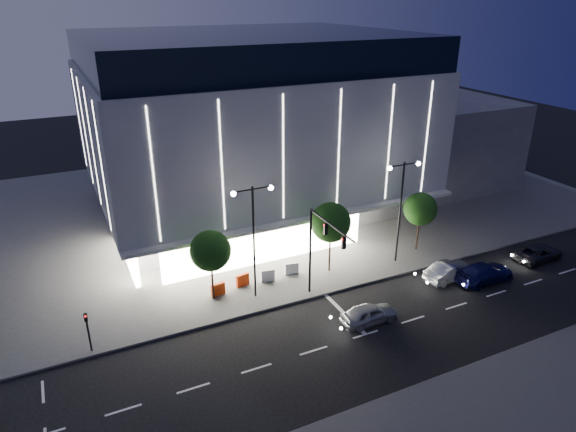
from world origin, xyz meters
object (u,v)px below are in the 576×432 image
(car_lead, at_px, (369,314))
(barrier_a, at_px, (218,289))
(car_fourth, at_px, (538,253))
(barrier_b, at_px, (268,275))
(car_third, at_px, (484,273))
(barrier_c, at_px, (243,280))
(tree_right, at_px, (420,211))
(tree_mid, at_px, (331,224))
(street_lamp_east, at_px, (401,198))
(tree_left, at_px, (211,253))
(ped_signal_far, at_px, (88,328))
(street_lamp_west, at_px, (253,227))
(barrier_d, at_px, (292,269))
(car_second, at_px, (449,271))
(traffic_mast, at_px, (320,242))

(car_lead, relative_size, barrier_a, 3.77)
(car_fourth, xyz_separation_m, barrier_b, (-22.70, 6.56, 0.00))
(car_third, height_order, barrier_a, car_third)
(car_third, relative_size, barrier_c, 4.75)
(tree_right, bearing_deg, tree_mid, 180.00)
(car_lead, bearing_deg, car_fourth, -84.91)
(tree_right, xyz_separation_m, barrier_a, (-18.55, 0.31, -3.23))
(street_lamp_east, height_order, barrier_a, street_lamp_east)
(tree_left, bearing_deg, ped_signal_far, -164.39)
(barrier_b, bearing_deg, tree_mid, 3.43)
(barrier_c, bearing_deg, barrier_b, -16.58)
(car_lead, bearing_deg, ped_signal_far, 75.45)
(ped_signal_far, distance_m, tree_mid, 19.35)
(tree_mid, bearing_deg, car_third, -32.40)
(tree_left, height_order, tree_right, tree_left)
(street_lamp_west, bearing_deg, car_third, -17.83)
(tree_right, height_order, barrier_d, tree_right)
(car_second, distance_m, barrier_d, 12.72)
(street_lamp_west, relative_size, barrier_a, 8.18)
(barrier_d, bearing_deg, barrier_b, -163.19)
(barrier_a, relative_size, barrier_d, 1.00)
(tree_left, xyz_separation_m, tree_right, (19.00, -0.00, -0.15))
(street_lamp_west, distance_m, barrier_c, 5.62)
(car_second, bearing_deg, street_lamp_east, 20.27)
(street_lamp_west, bearing_deg, barrier_a, 152.22)
(barrier_c, bearing_deg, car_fourth, -26.15)
(barrier_b, bearing_deg, tree_left, -162.77)
(street_lamp_east, relative_size, car_second, 1.98)
(ped_signal_far, distance_m, tree_left, 9.61)
(ped_signal_far, relative_size, car_third, 0.57)
(traffic_mast, distance_m, barrier_b, 6.53)
(ped_signal_far, relative_size, barrier_a, 2.73)
(street_lamp_west, height_order, tree_left, street_lamp_west)
(traffic_mast, height_order, tree_mid, traffic_mast)
(street_lamp_east, height_order, ped_signal_far, street_lamp_east)
(barrier_d, bearing_deg, car_third, -16.55)
(street_lamp_east, relative_size, car_lead, 2.17)
(barrier_b, bearing_deg, street_lamp_west, -126.95)
(ped_signal_far, relative_size, tree_left, 0.52)
(barrier_c, bearing_deg, traffic_mast, -56.87)
(ped_signal_far, bearing_deg, traffic_mast, -4.15)
(ped_signal_far, height_order, barrier_a, ped_signal_far)
(tree_left, xyz_separation_m, car_fourth, (27.40, -5.96, -3.39))
(traffic_mast, relative_size, barrier_a, 6.43)
(ped_signal_far, xyz_separation_m, barrier_d, (15.95, 3.30, -1.24))
(traffic_mast, distance_m, barrier_a, 8.81)
(traffic_mast, distance_m, car_third, 14.47)
(car_third, relative_size, barrier_d, 4.75)
(tree_mid, xyz_separation_m, barrier_a, (-9.55, 0.31, -3.68))
(car_lead, relative_size, barrier_d, 3.77)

